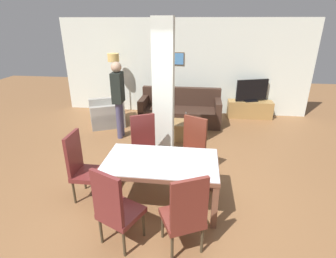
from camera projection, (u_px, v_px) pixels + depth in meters
name	position (u px, v px, depth m)	size (l,w,h in m)	color
ground_plane	(161.00, 202.00, 4.10)	(18.00, 18.00, 0.00)	brown
back_wall	(183.00, 67.00, 7.63)	(7.20, 0.09, 2.70)	silver
divider_pillar	(164.00, 93.00, 4.99)	(0.39, 0.33, 2.70)	silver
dining_table	(161.00, 169.00, 3.87)	(1.67, 0.97, 0.74)	brown
dining_chair_far_right	(192.00, 147.00, 4.60)	(0.62, 0.62, 1.09)	maroon
dining_chair_near_right	(185.00, 213.00, 3.02)	(0.61, 0.61, 1.09)	maroon
dining_chair_near_left	(115.00, 208.00, 3.12)	(0.61, 0.61, 1.09)	maroon
dining_chair_far_left	(145.00, 145.00, 4.69)	(0.62, 0.62, 1.09)	maroon
dining_chair_head_left	(82.00, 165.00, 4.02)	(0.46, 0.46, 1.09)	maroon
sofa	(180.00, 112.00, 7.16)	(2.16, 0.87, 0.92)	#39251C
armchair	(108.00, 114.00, 7.09)	(1.16, 1.19, 0.80)	#A09E95
coffee_table	(180.00, 130.00, 6.20)	(0.60, 0.53, 0.42)	#9D7545
bottle	(186.00, 118.00, 6.09)	(0.07, 0.07, 0.24)	#B2B7BC
tv_stand	(250.00, 109.00, 7.57)	(1.25, 0.40, 0.49)	#A67D44
tv_screen	(252.00, 91.00, 7.36)	(0.90, 0.35, 0.62)	black
floor_lamp	(114.00, 64.00, 7.38)	(0.32, 0.32, 1.77)	#B7B7BC
standing_person	(118.00, 95.00, 6.00)	(0.24, 0.39, 1.79)	#464262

